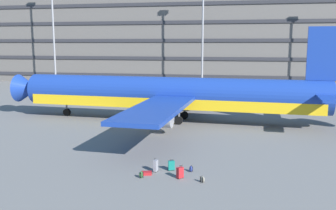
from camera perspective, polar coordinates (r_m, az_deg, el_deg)
The scene contains 12 objects.
ground_plane at distance 41.71m, azimuth -1.92°, elevation -2.88°, with size 600.00×600.00×0.00m, color slate.
terminal_structure at distance 89.33m, azimuth 5.29°, elevation 9.70°, with size 124.14×18.10×18.98m.
airliner at distance 42.58m, azimuth 0.85°, elevation 1.59°, with size 40.49×32.78×10.52m.
light_mast_far_left at distance 82.01m, azimuth -17.11°, elevation 12.83°, with size 1.80×0.50×25.36m.
light_mast_left at distance 72.86m, azimuth 5.32°, elevation 12.79°, with size 1.80×0.50×23.16m.
suitcase_red at distance 26.37m, azimuth -1.89°, elevation -9.19°, with size 0.29×0.41×0.94m.
suitcase_small at distance 25.94m, azimuth -3.24°, elevation -10.30°, with size 0.76×0.58×0.21m.
suitcase_laid_flat at distance 25.14m, azimuth 1.84°, elevation -10.21°, with size 0.49×0.51×0.92m.
suitcase_black at distance 26.61m, azimuth 0.52°, elevation -9.15°, with size 0.49×0.37×0.81m.
backpack_orange at distance 26.45m, azimuth 3.50°, elevation -9.67°, with size 0.33×0.38×0.48m.
backpack_navy at distance 24.61m, azimuth 5.26°, elevation -11.18°, with size 0.41×0.38×0.48m.
backpack_silver at distance 25.32m, azimuth -4.08°, elevation -10.52°, with size 0.35×0.35×0.51m.
Camera 1 is at (9.25, -39.71, 8.80)m, focal length 40.13 mm.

